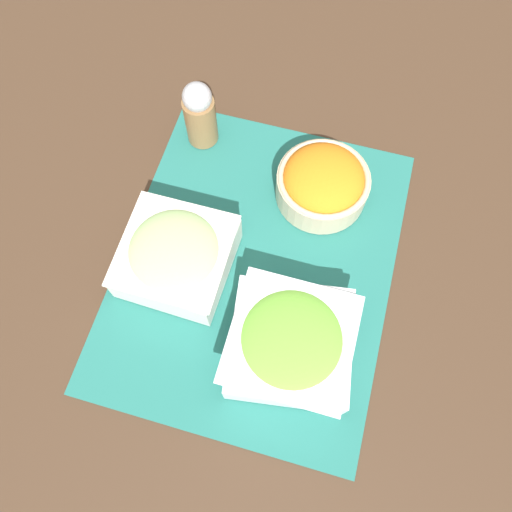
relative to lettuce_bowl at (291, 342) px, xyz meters
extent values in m
plane|color=#422D1E|center=(-0.10, -0.07, -0.04)|extent=(3.00, 3.00, 0.00)
cube|color=#236B60|center=(-0.10, -0.07, -0.04)|extent=(0.47, 0.38, 0.00)
cube|color=white|center=(0.00, 0.00, -0.01)|extent=(0.17, 0.17, 0.05)
cube|color=white|center=(0.00, 0.00, 0.02)|extent=(0.15, 0.15, 0.00)
ellipsoid|color=#6BAD38|center=(0.00, 0.00, 0.02)|extent=(0.13, 0.13, 0.03)
cylinder|color=#C6B28E|center=(-0.24, -0.01, -0.01)|extent=(0.13, 0.13, 0.05)
torus|color=#C6B28E|center=(-0.24, -0.01, 0.01)|extent=(0.13, 0.13, 0.01)
ellipsoid|color=orange|center=(-0.24, -0.01, 0.01)|extent=(0.11, 0.11, 0.05)
cube|color=silver|center=(-0.07, -0.18, -0.01)|extent=(0.14, 0.14, 0.05)
cube|color=silver|center=(-0.07, -0.18, 0.02)|extent=(0.14, 0.14, 0.00)
ellipsoid|color=#A8CC7F|center=(-0.07, -0.18, 0.02)|extent=(0.12, 0.12, 0.04)
cylinder|color=olive|center=(-0.29, -0.21, 0.01)|extent=(0.05, 0.05, 0.08)
sphere|color=#B2B2B7|center=(-0.29, -0.21, 0.06)|extent=(0.04, 0.04, 0.04)
camera|label=1|loc=(0.15, 0.00, 0.62)|focal=35.00mm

